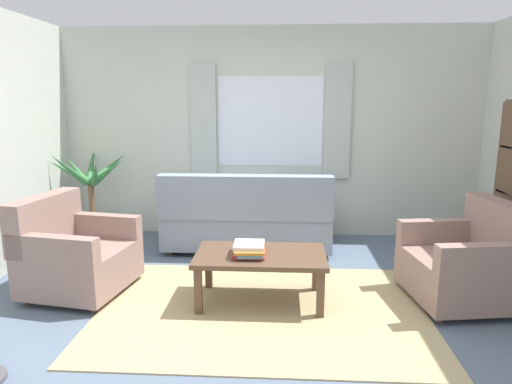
{
  "coord_description": "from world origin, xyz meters",
  "views": [
    {
      "loc": [
        0.15,
        -3.47,
        1.71
      ],
      "look_at": [
        -0.09,
        0.7,
        0.86
      ],
      "focal_mm": 31.58,
      "sensor_mm": 36.0,
      "label": 1
    }
  ],
  "objects_px": {
    "armchair_right": "(467,263)",
    "potted_plant": "(91,200)",
    "armchair_left": "(74,254)",
    "couch": "(247,219)",
    "book_stack_on_table": "(250,249)",
    "coffee_table": "(261,260)"
  },
  "relations": [
    {
      "from": "armchair_left",
      "to": "armchair_right",
      "type": "relative_size",
      "value": 1.01
    },
    {
      "from": "armchair_left",
      "to": "coffee_table",
      "type": "relative_size",
      "value": 0.88
    },
    {
      "from": "book_stack_on_table",
      "to": "potted_plant",
      "type": "bearing_deg",
      "value": 141.03
    },
    {
      "from": "couch",
      "to": "armchair_right",
      "type": "xyz_separation_m",
      "value": [
        1.98,
        -1.28,
        -0.01
      ]
    },
    {
      "from": "book_stack_on_table",
      "to": "potted_plant",
      "type": "distance_m",
      "value": 2.66
    },
    {
      "from": "book_stack_on_table",
      "to": "potted_plant",
      "type": "height_order",
      "value": "potted_plant"
    },
    {
      "from": "armchair_left",
      "to": "armchair_right",
      "type": "xyz_separation_m",
      "value": [
        3.44,
        -0.02,
        0.0
      ]
    },
    {
      "from": "armchair_left",
      "to": "book_stack_on_table",
      "type": "height_order",
      "value": "armchair_left"
    },
    {
      "from": "coffee_table",
      "to": "potted_plant",
      "type": "distance_m",
      "value": 2.7
    },
    {
      "from": "armchair_left",
      "to": "armchair_right",
      "type": "height_order",
      "value": "same"
    },
    {
      "from": "armchair_left",
      "to": "potted_plant",
      "type": "distance_m",
      "value": 1.58
    },
    {
      "from": "couch",
      "to": "coffee_table",
      "type": "bearing_deg",
      "value": 99.16
    },
    {
      "from": "armchair_right",
      "to": "book_stack_on_table",
      "type": "bearing_deg",
      "value": -93.56
    },
    {
      "from": "armchair_right",
      "to": "potted_plant",
      "type": "distance_m",
      "value": 4.2
    },
    {
      "from": "couch",
      "to": "potted_plant",
      "type": "height_order",
      "value": "potted_plant"
    },
    {
      "from": "book_stack_on_table",
      "to": "potted_plant",
      "type": "xyz_separation_m",
      "value": [
        -2.06,
        1.67,
        0.02
      ]
    },
    {
      "from": "couch",
      "to": "armchair_left",
      "type": "xyz_separation_m",
      "value": [
        -1.46,
        -1.26,
        -0.01
      ]
    },
    {
      "from": "book_stack_on_table",
      "to": "coffee_table",
      "type": "bearing_deg",
      "value": 29.12
    },
    {
      "from": "armchair_left",
      "to": "armchair_right",
      "type": "bearing_deg",
      "value": -80.93
    },
    {
      "from": "couch",
      "to": "armchair_left",
      "type": "relative_size",
      "value": 1.97
    },
    {
      "from": "couch",
      "to": "armchair_right",
      "type": "relative_size",
      "value": 2.0
    },
    {
      "from": "coffee_table",
      "to": "couch",
      "type": "bearing_deg",
      "value": 99.16
    }
  ]
}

